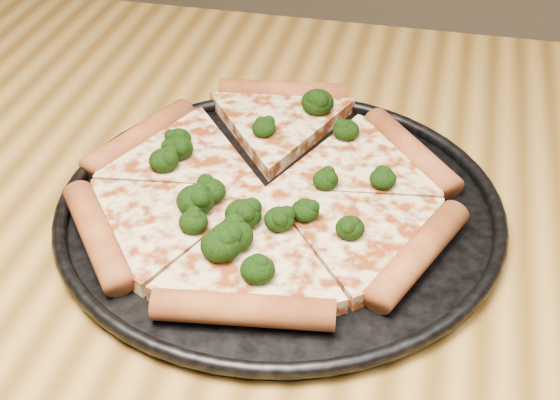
# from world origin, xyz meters

# --- Properties ---
(dining_table) EXTENTS (1.20, 0.90, 0.75)m
(dining_table) POSITION_xyz_m (0.00, 0.00, 0.66)
(dining_table) COLOR olive
(dining_table) RESTS_ON ground
(pizza_pan) EXTENTS (0.38, 0.38, 0.02)m
(pizza_pan) POSITION_xyz_m (0.03, 0.04, 0.76)
(pizza_pan) COLOR black
(pizza_pan) RESTS_ON dining_table
(pizza) EXTENTS (0.35, 0.36, 0.03)m
(pizza) POSITION_xyz_m (0.01, 0.06, 0.77)
(pizza) COLOR #DCBE87
(pizza) RESTS_ON pizza_pan
(broccoli_florets) EXTENTS (0.22, 0.28, 0.02)m
(broccoli_florets) POSITION_xyz_m (0.00, 0.04, 0.78)
(broccoli_florets) COLOR black
(broccoli_florets) RESTS_ON pizza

